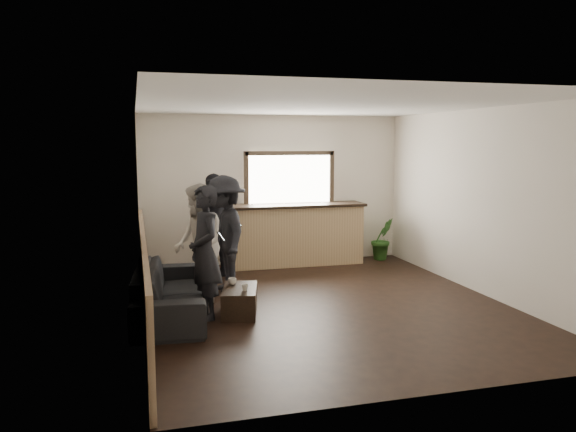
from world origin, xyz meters
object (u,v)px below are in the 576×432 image
object	(u,v)px
potted_plant	(382,239)
sofa	(170,291)
person_c	(225,234)
bar_counter	(293,231)
cup_a	(232,281)
person_b	(199,244)
cup_b	(245,287)
person_a	(205,252)
coffee_table	(240,301)
person_d	(216,226)

from	to	relation	value
potted_plant	sofa	bearing A→B (deg)	-148.87
sofa	person_c	size ratio (longest dim) A/B	1.26
bar_counter	person_c	world-z (taller)	bar_counter
potted_plant	person_c	size ratio (longest dim) A/B	0.46
cup_a	person_b	size ratio (longest dim) A/B	0.07
person_b	sofa	bearing A→B (deg)	-49.64
cup_b	person_a	world-z (taller)	person_a
coffee_table	cup_a	size ratio (longest dim) A/B	6.95
sofa	person_b	world-z (taller)	person_b
sofa	person_a	bearing A→B (deg)	-112.07
sofa	coffee_table	distance (m)	0.94
cup_b	person_c	bearing A→B (deg)	91.53
bar_counter	person_a	bearing A→B (deg)	-125.07
sofa	person_c	xyz separation A→B (m)	(0.91, 1.06, 0.57)
cup_b	person_d	bearing A→B (deg)	91.14
potted_plant	person_c	distance (m)	3.71
bar_counter	person_a	world-z (taller)	bar_counter
cup_b	person_d	world-z (taller)	person_d
sofa	cup_a	world-z (taller)	sofa
bar_counter	person_b	size ratio (longest dim) A/B	1.57
bar_counter	coffee_table	size ratio (longest dim) A/B	3.37
coffee_table	potted_plant	distance (m)	4.35
person_a	person_b	world-z (taller)	person_a
sofa	coffee_table	world-z (taller)	sofa
person_b	person_c	distance (m)	0.73
potted_plant	cup_b	bearing A→B (deg)	-138.63
sofa	potted_plant	distance (m)	4.99
sofa	person_b	xyz separation A→B (m)	(0.45, 0.50, 0.53)
person_a	person_b	size ratio (longest dim) A/B	1.02
cup_a	person_a	world-z (taller)	person_a
coffee_table	person_b	size ratio (longest dim) A/B	0.47
person_c	sofa	bearing A→B (deg)	-47.63
sofa	person_a	xyz separation A→B (m)	(0.45, -0.23, 0.54)
cup_a	person_c	distance (m)	1.15
sofa	cup_b	size ratio (longest dim) A/B	23.86
sofa	bar_counter	bearing A→B (deg)	-38.42
bar_counter	potted_plant	world-z (taller)	bar_counter
person_c	cup_a	bearing A→B (deg)	-10.54
sofa	person_d	world-z (taller)	person_d
cup_a	cup_b	world-z (taller)	cup_a
coffee_table	person_b	distance (m)	1.07
bar_counter	cup_a	distance (m)	3.06
coffee_table	person_d	distance (m)	2.27
potted_plant	person_d	world-z (taller)	person_d
coffee_table	person_a	bearing A→B (deg)	-174.56
sofa	cup_a	distance (m)	0.85
sofa	cup_b	distance (m)	1.01
cup_b	person_a	size ratio (longest dim) A/B	0.05
coffee_table	potted_plant	world-z (taller)	potted_plant
person_d	bar_counter	bearing A→B (deg)	164.73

